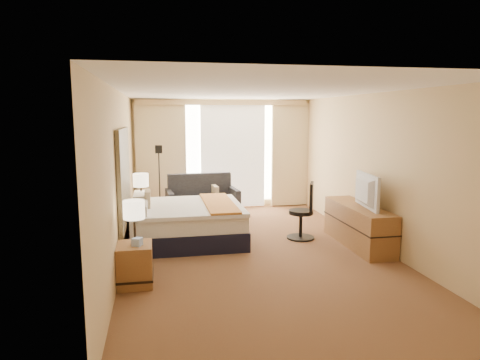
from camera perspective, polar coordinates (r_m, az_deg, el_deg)
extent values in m
cube|color=#4E2116|center=(7.17, 1.98, -9.49)|extent=(4.20, 7.00, 0.02)
cube|color=white|center=(6.82, 2.10, 11.75)|extent=(4.20, 7.00, 0.02)
cube|color=tan|center=(10.29, -2.38, 3.46)|extent=(4.20, 0.02, 2.60)
cube|color=tan|center=(3.61, 14.76, -6.55)|extent=(4.20, 0.02, 2.60)
cube|color=tan|center=(6.72, -15.68, 0.37)|extent=(0.02, 7.00, 2.60)
cube|color=tan|center=(7.62, 17.60, 1.24)|extent=(0.02, 7.00, 2.60)
cube|color=black|center=(6.92, -15.22, 0.45)|extent=(0.06, 1.85, 1.50)
cube|color=olive|center=(5.92, -13.82, -10.88)|extent=(0.45, 0.52, 0.55)
cube|color=olive|center=(8.32, -13.03, -5.16)|extent=(0.45, 0.52, 0.55)
cube|color=olive|center=(7.67, 15.50, -5.85)|extent=(0.50, 1.80, 0.70)
cube|color=silver|center=(10.30, -0.97, 3.58)|extent=(2.30, 0.02, 2.30)
cube|color=beige|center=(10.06, -10.47, 3.03)|extent=(1.15, 0.09, 2.50)
cube|color=beige|center=(10.55, 6.63, 3.37)|extent=(0.90, 0.09, 2.50)
cube|color=white|center=(10.27, -0.93, 3.28)|extent=(1.55, 0.04, 2.50)
cube|color=tan|center=(10.10, -2.28, 10.29)|extent=(4.00, 0.16, 0.12)
cube|color=black|center=(7.75, -7.04, -6.91)|extent=(1.94, 1.75, 0.32)
cube|color=white|center=(7.67, -7.08, -4.75)|extent=(1.89, 1.70, 0.28)
cube|color=white|center=(7.64, -6.55, -3.56)|extent=(1.77, 1.77, 0.06)
cube|color=orange|center=(7.68, -2.85, -3.09)|extent=(0.51, 1.77, 0.04)
cube|color=white|center=(7.19, -13.28, -3.57)|extent=(0.26, 0.72, 0.17)
cube|color=white|center=(8.02, -13.06, -2.31)|extent=(0.26, 0.72, 0.17)
cube|color=beige|center=(7.59, -12.20, -2.61)|extent=(0.09, 0.39, 0.33)
cube|color=maroon|center=(9.37, -5.00, -4.30)|extent=(1.58, 0.93, 0.27)
cube|color=#313136|center=(9.27, -4.96, -3.03)|extent=(1.46, 0.76, 0.17)
cube|color=#313136|center=(9.58, -5.41, -0.87)|extent=(1.42, 0.26, 0.60)
cube|color=#313136|center=(9.21, -9.35, -2.98)|extent=(0.17, 0.82, 0.49)
cube|color=#313136|center=(9.47, -0.82, -2.55)|extent=(0.17, 0.82, 0.49)
cube|color=beige|center=(9.29, -3.33, -1.83)|extent=(0.12, 0.39, 0.35)
cube|color=black|center=(9.45, -10.55, -5.09)|extent=(0.20, 0.20, 0.02)
cylinder|color=black|center=(9.30, -10.67, -0.75)|extent=(0.03, 0.03, 1.43)
cube|color=black|center=(9.21, -10.80, 4.06)|extent=(0.15, 0.15, 0.17)
cylinder|color=black|center=(7.96, 8.06, -7.60)|extent=(0.50, 0.50, 0.03)
cylinder|color=black|center=(7.89, 8.09, -5.88)|extent=(0.06, 0.06, 0.45)
cylinder|color=black|center=(7.84, 8.13, -4.25)|extent=(0.44, 0.44, 0.07)
cube|color=black|center=(7.77, 9.50, -2.20)|extent=(0.20, 0.39, 0.50)
cube|color=black|center=(5.82, -13.80, -8.17)|extent=(0.10, 0.10, 0.04)
cylinder|color=black|center=(5.77, -13.87, -6.32)|extent=(0.03, 0.03, 0.35)
cylinder|color=beige|center=(5.71, -13.96, -3.85)|extent=(0.28, 0.28, 0.24)
cube|color=black|center=(8.26, -12.98, -3.16)|extent=(0.10, 0.10, 0.04)
cylinder|color=black|center=(8.22, -13.03, -1.80)|extent=(0.03, 0.03, 0.36)
cylinder|color=beige|center=(8.18, -13.09, -0.01)|extent=(0.29, 0.29, 0.25)
cube|color=#99B5EC|center=(5.76, -13.55, -8.02)|extent=(0.15, 0.15, 0.10)
cube|color=black|center=(8.15, -12.93, -3.22)|extent=(0.20, 0.17, 0.07)
imported|color=black|center=(7.39, 15.86, -1.37)|extent=(0.26, 1.00, 0.57)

